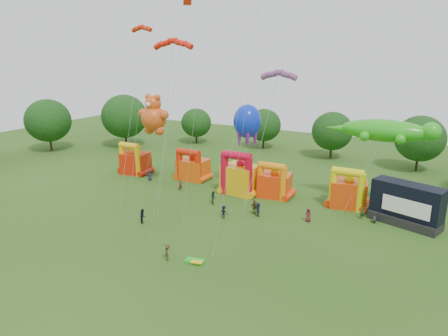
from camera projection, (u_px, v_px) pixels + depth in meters
The scene contains 24 objects.
ground at pixel (117, 266), 40.43m from camera, with size 160.00×160.00×0.00m, color #244C15.
tree_ring at pixel (108, 205), 39.76m from camera, with size 121.31×123.39×12.07m.
bouncy_castle_0 at pixel (135, 161), 71.62m from camera, with size 5.23×4.51×5.87m.
bouncy_castle_1 at pixel (192, 167), 68.15m from camera, with size 4.87×3.92×5.56m.
bouncy_castle_2 at pixel (240, 177), 61.21m from camera, with size 5.69×4.78×6.85m.
bouncy_castle_3 at pixel (274, 183), 59.84m from camera, with size 5.08×4.28×5.55m.
bouncy_castle_4 at pixel (348, 192), 55.71m from camera, with size 5.48×4.74×5.93m.
stage_trailer at pixel (407, 205), 49.91m from camera, with size 9.01×5.66×5.37m.
teddy_bear_kite at pixel (153, 126), 62.83m from camera, with size 5.56×3.94×14.95m.
gecko_kite at pixel (373, 155), 53.78m from camera, with size 14.80×7.37×12.52m.
octopus_kite at pixel (247, 150), 60.87m from camera, with size 5.04×8.55×13.48m.
parafoil_kites at pixel (150, 118), 56.86m from camera, with size 29.42×13.52×25.74m.
diamond_kites at pixel (197, 91), 46.99m from camera, with size 17.64×18.89×38.42m.
folded_kite_bundle at pixel (195, 261), 41.17m from camera, with size 2.15×1.38×0.31m.
spectator_0 at pixel (150, 175), 68.02m from camera, with size 0.88×0.57×1.80m, color #27253E.
spectator_1 at pixel (180, 185), 62.78m from camera, with size 0.65×0.43×1.78m, color #572718.
spectator_2 at pixel (214, 197), 57.23m from camera, with size 0.92×0.72×1.90m, color #183D1D.
spectator_3 at pixel (224, 212), 52.11m from camera, with size 1.11×0.64×1.72m, color black.
spectator_4 at pixel (254, 207), 53.51m from camera, with size 1.15×0.48×1.96m, color #44311B.
spectator_5 at pixel (258, 209), 52.82m from camera, with size 1.77×0.56×1.91m, color #24273D.
spectator_6 at pixel (308, 215), 51.04m from camera, with size 0.88×0.57×1.80m, color maroon.
spectator_7 at pixel (362, 213), 51.90m from camera, with size 0.56×0.37×1.55m, color #183C1C.
spectator_8 at pixel (143, 216), 50.68m from camera, with size 0.91×0.71×1.87m, color black.
spectator_9 at pixel (167, 252), 41.40m from camera, with size 1.17×0.67×1.80m, color #442D1B.
Camera 1 is at (26.85, -26.56, 20.64)m, focal length 32.00 mm.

